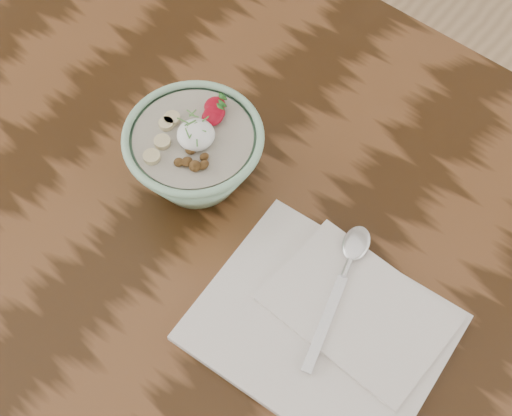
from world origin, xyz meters
The scene contains 4 objects.
table centered at (0.00, 0.00, 65.70)cm, with size 160.00×90.00×75.00cm.
breakfast_bowl centered at (-0.19, 1.92, 80.92)cm, with size 17.56×17.56×11.65cm.
napkin centered at (25.61, -3.89, 75.73)cm, with size 29.81×24.82×1.73cm.
spoon centered at (23.01, 3.47, 77.17)cm, with size 7.90×19.92×1.05cm.
Camera 1 is at (38.11, -32.93, 155.27)cm, focal length 50.00 mm.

